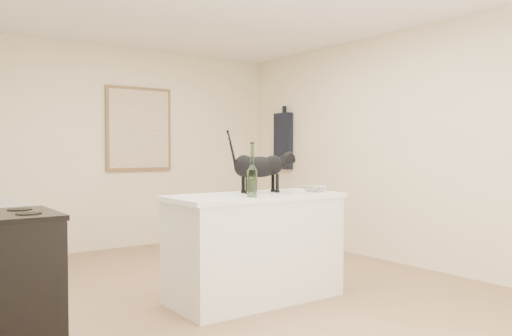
% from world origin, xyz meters
% --- Properties ---
extents(floor, '(5.50, 5.50, 0.00)m').
position_xyz_m(floor, '(0.00, 0.00, 0.00)').
color(floor, '#976D50').
rests_on(floor, ground).
extents(wall_back, '(4.50, 0.00, 4.50)m').
position_xyz_m(wall_back, '(0.00, 2.75, 1.30)').
color(wall_back, beige).
rests_on(wall_back, ground).
extents(wall_right, '(0.00, 5.50, 5.50)m').
position_xyz_m(wall_right, '(2.25, 0.00, 1.30)').
color(wall_right, beige).
rests_on(wall_right, ground).
extents(island_base, '(1.44, 0.67, 0.86)m').
position_xyz_m(island_base, '(0.10, -0.20, 0.43)').
color(island_base, white).
rests_on(island_base, floor).
extents(island_top, '(1.50, 0.70, 0.04)m').
position_xyz_m(island_top, '(0.10, -0.20, 0.88)').
color(island_top, white).
rests_on(island_top, island_base).
extents(artwork_frame, '(0.90, 0.03, 1.10)m').
position_xyz_m(artwork_frame, '(0.30, 2.72, 1.55)').
color(artwork_frame, brown).
rests_on(artwork_frame, wall_back).
extents(artwork_canvas, '(0.82, 0.00, 1.02)m').
position_xyz_m(artwork_canvas, '(0.30, 2.70, 1.55)').
color(artwork_canvas, beige).
rests_on(artwork_canvas, wall_back).
extents(hanging_garment, '(0.08, 0.34, 0.80)m').
position_xyz_m(hanging_garment, '(2.19, 2.05, 1.40)').
color(hanging_garment, black).
rests_on(hanging_garment, wall_right).
extents(black_cat, '(0.60, 0.28, 0.41)m').
position_xyz_m(black_cat, '(0.22, -0.10, 1.10)').
color(black_cat, black).
rests_on(black_cat, island_top).
extents(wine_bottle, '(0.09, 0.09, 0.38)m').
position_xyz_m(wine_bottle, '(-0.06, -0.39, 1.09)').
color(wine_bottle, '#245220').
rests_on(wine_bottle, island_top).
extents(glass_bowl, '(0.27, 0.27, 0.05)m').
position_xyz_m(glass_bowl, '(0.66, -0.34, 0.93)').
color(glass_bowl, silver).
rests_on(glass_bowl, island_top).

